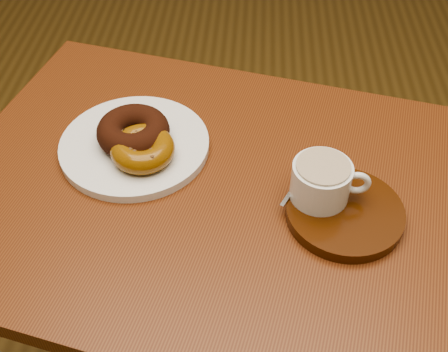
# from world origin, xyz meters

# --- Properties ---
(ground) EXTENTS (6.00, 6.00, 0.00)m
(ground) POSITION_xyz_m (0.00, 0.00, 0.00)
(ground) COLOR brown
(ground) RESTS_ON ground
(cafe_table) EXTENTS (0.92, 0.77, 0.75)m
(cafe_table) POSITION_xyz_m (-0.21, -0.29, 0.63)
(cafe_table) COLOR #633015
(cafe_table) RESTS_ON ground
(donut_plate) EXTENTS (0.33, 0.33, 0.01)m
(donut_plate) POSITION_xyz_m (-0.34, -0.22, 0.76)
(donut_plate) COLOR white
(donut_plate) RESTS_ON cafe_table
(donut_cinnamon) EXTENTS (0.14, 0.14, 0.04)m
(donut_cinnamon) POSITION_xyz_m (-0.34, -0.22, 0.79)
(donut_cinnamon) COLOR black
(donut_cinnamon) RESTS_ON donut_plate
(donut_caramel) EXTENTS (0.11, 0.11, 0.04)m
(donut_caramel) POSITION_xyz_m (-0.32, -0.25, 0.79)
(donut_caramel) COLOR brown
(donut_caramel) RESTS_ON donut_plate
(saucer) EXTENTS (0.18, 0.18, 0.02)m
(saucer) POSITION_xyz_m (-0.01, -0.35, 0.76)
(saucer) COLOR #371807
(saucer) RESTS_ON cafe_table
(coffee_cup) EXTENTS (0.11, 0.08, 0.06)m
(coffee_cup) POSITION_xyz_m (-0.05, -0.32, 0.80)
(coffee_cup) COLOR white
(coffee_cup) RESTS_ON saucer
(teaspoon) EXTENTS (0.05, 0.09, 0.01)m
(teaspoon) POSITION_xyz_m (-0.07, -0.28, 0.78)
(teaspoon) COLOR silver
(teaspoon) RESTS_ON saucer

